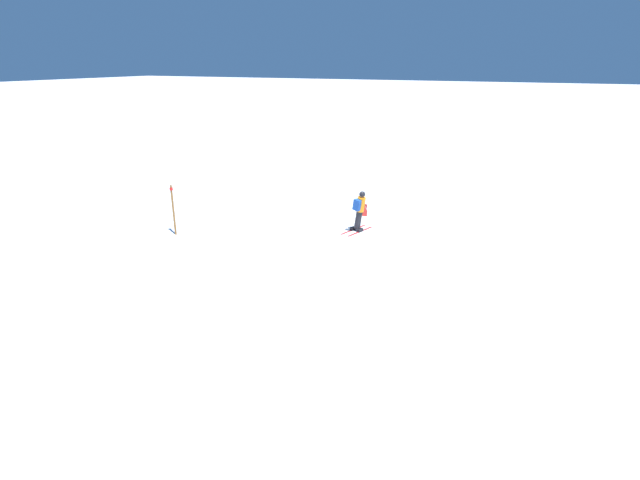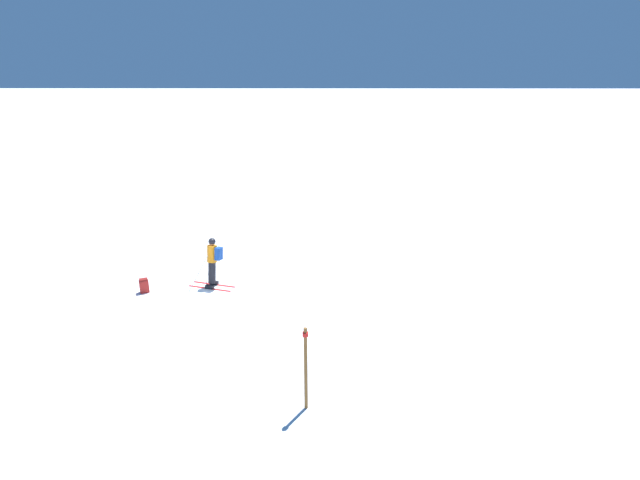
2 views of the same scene
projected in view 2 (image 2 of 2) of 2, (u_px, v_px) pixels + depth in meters
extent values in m
plane|color=white|center=(205.00, 300.00, 16.62)|extent=(300.00, 300.00, 0.00)
cube|color=red|center=(214.00, 284.00, 17.81)|extent=(0.55, 1.59, 0.01)
cube|color=red|center=(209.00, 289.00, 17.49)|extent=(0.55, 1.59, 0.01)
cube|color=black|center=(214.00, 283.00, 17.79)|extent=(0.21, 0.31, 0.12)
cube|color=black|center=(209.00, 287.00, 17.47)|extent=(0.21, 0.31, 0.12)
cylinder|color=black|center=(212.00, 273.00, 17.55)|extent=(0.43, 0.35, 0.80)
cylinder|color=orange|center=(212.00, 254.00, 17.42)|extent=(0.50, 0.45, 0.64)
sphere|color=tan|center=(212.00, 242.00, 17.34)|extent=(0.30, 0.28, 0.25)
sphere|color=black|center=(212.00, 242.00, 17.33)|extent=(0.34, 0.32, 0.28)
cube|color=#194293|center=(219.00, 254.00, 17.34)|extent=(0.38, 0.27, 0.48)
cylinder|color=#B7B7BC|center=(210.00, 266.00, 18.01)|extent=(0.40, 0.44, 1.13)
cylinder|color=#B7B7BC|center=(198.00, 274.00, 17.23)|extent=(0.45, 0.67, 1.20)
cube|color=#AD231E|center=(144.00, 286.00, 17.16)|extent=(0.33, 0.37, 0.44)
cube|color=maroon|center=(143.00, 280.00, 17.07)|extent=(0.30, 0.33, 0.06)
cylinder|color=brown|center=(306.00, 369.00, 11.09)|extent=(0.08, 0.08, 2.07)
cylinder|color=red|center=(305.00, 334.00, 10.80)|extent=(0.13, 0.13, 0.10)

